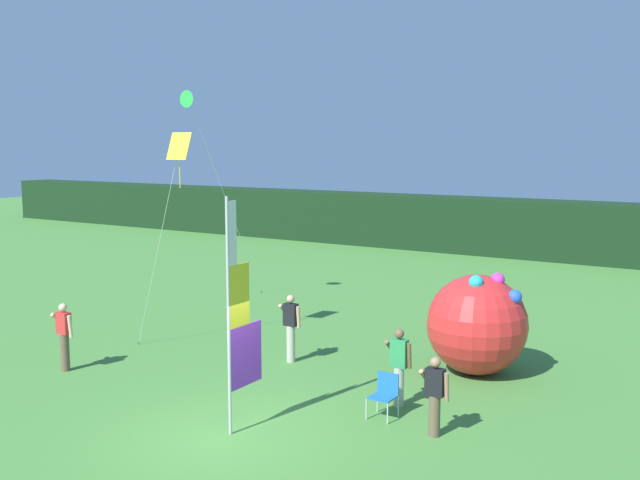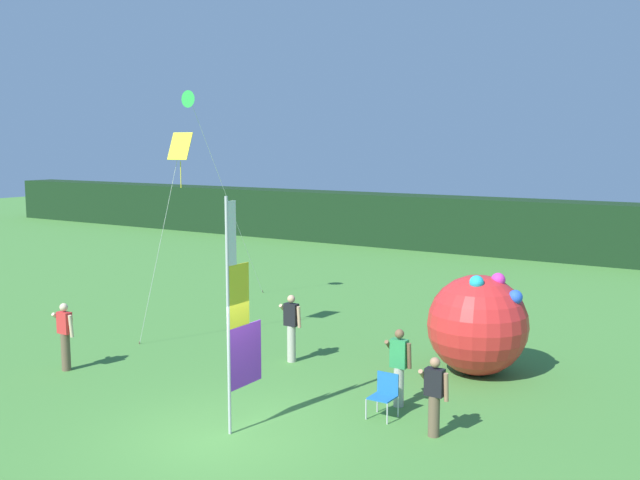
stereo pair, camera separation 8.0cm
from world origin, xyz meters
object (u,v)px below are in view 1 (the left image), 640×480
(folding_chair, at_px, (385,392))
(kite_green_delta_2, at_px, (189,102))
(person_near_banner, at_px, (399,365))
(inflatable_balloon, at_px, (477,324))
(person_far_left, at_px, (64,335))
(person_far_right, at_px, (291,326))
(person_mid_field, at_px, (435,394))
(banner_flag, at_px, (238,319))
(kite_yellow_diamond_1, at_px, (177,157))

(folding_chair, relative_size, kite_green_delta_2, 0.12)
(person_near_banner, height_order, inflatable_balloon, inflatable_balloon)
(person_far_left, height_order, person_far_right, person_far_right)
(person_near_banner, distance_m, kite_green_delta_2, 12.14)
(person_far_left, bearing_deg, person_far_right, 40.03)
(person_far_right, relative_size, kite_green_delta_2, 0.24)
(person_mid_field, relative_size, folding_chair, 1.74)
(person_far_right, bearing_deg, banner_flag, -68.13)
(person_far_left, relative_size, person_far_right, 0.97)
(person_far_left, relative_size, kite_green_delta_2, 0.23)
(person_far_left, height_order, folding_chair, person_far_left)
(person_far_left, distance_m, folding_chair, 8.18)
(person_near_banner, bearing_deg, person_far_left, -164.77)
(person_near_banner, relative_size, kite_green_delta_2, 0.23)
(folding_chair, bearing_deg, person_far_left, -169.47)
(person_mid_field, bearing_deg, folding_chair, 162.74)
(person_far_left, distance_m, kite_yellow_diamond_1, 5.35)
(person_far_left, bearing_deg, kite_yellow_diamond_1, 71.02)
(banner_flag, bearing_deg, person_far_right, 111.87)
(person_far_left, xyz_separation_m, kite_green_delta_2, (-1.64, 6.46, 5.99))
(inflatable_balloon, bearing_deg, person_far_left, -148.89)
(person_mid_field, height_order, kite_green_delta_2, kite_green_delta_2)
(banner_flag, height_order, kite_green_delta_2, kite_green_delta_2)
(inflatable_balloon, xyz_separation_m, kite_yellow_diamond_1, (-7.57, -2.18, 3.98))
(inflatable_balloon, xyz_separation_m, folding_chair, (-0.58, -3.70, -0.71))
(person_mid_field, distance_m, person_far_left, 9.36)
(kite_yellow_diamond_1, xyz_separation_m, kite_green_delta_2, (-2.67, 3.45, 1.69))
(banner_flag, relative_size, person_mid_field, 2.95)
(folding_chair, height_order, kite_green_delta_2, kite_green_delta_2)
(person_mid_field, bearing_deg, person_far_left, -173.24)
(folding_chair, height_order, kite_yellow_diamond_1, kite_yellow_diamond_1)
(inflatable_balloon, bearing_deg, person_near_banner, -101.23)
(person_far_right, relative_size, folding_chair, 1.95)
(kite_green_delta_2, bearing_deg, inflatable_balloon, -7.05)
(person_near_banner, relative_size, person_mid_field, 1.08)
(banner_flag, xyz_separation_m, person_far_left, (-5.95, 0.61, -1.29))
(person_near_banner, bearing_deg, kite_yellow_diamond_1, 173.20)
(kite_green_delta_2, bearing_deg, kite_yellow_diamond_1, -52.24)
(inflatable_balloon, height_order, kite_yellow_diamond_1, kite_yellow_diamond_1)
(person_far_right, height_order, folding_chair, person_far_right)
(person_mid_field, relative_size, person_far_left, 0.92)
(banner_flag, xyz_separation_m, person_far_right, (-1.68, 4.19, -1.26))
(inflatable_balloon, height_order, kite_green_delta_2, kite_green_delta_2)
(person_mid_field, distance_m, inflatable_balloon, 4.17)
(person_far_right, xyz_separation_m, kite_yellow_diamond_1, (-3.23, -0.57, 4.27))
(banner_flag, height_order, kite_yellow_diamond_1, kite_yellow_diamond_1)
(folding_chair, xyz_separation_m, kite_yellow_diamond_1, (-7.00, 1.52, 4.69))
(person_far_left, xyz_separation_m, kite_yellow_diamond_1, (1.04, 3.01, 4.30))
(person_far_right, height_order, inflatable_balloon, inflatable_balloon)
(person_mid_field, bearing_deg, banner_flag, -152.88)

